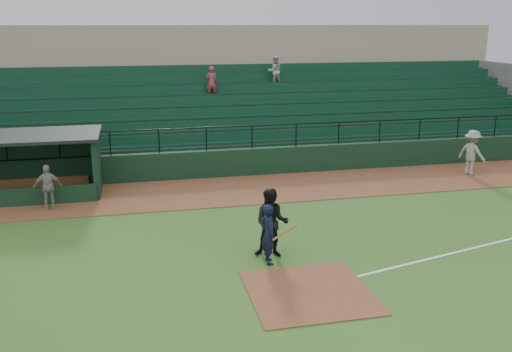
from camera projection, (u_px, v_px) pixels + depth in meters
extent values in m
plane|color=#305C1D|center=(297.00, 275.00, 14.63)|extent=(90.00, 90.00, 0.00)
cube|color=brown|center=(240.00, 190.00, 22.15)|extent=(40.00, 4.00, 0.03)
cube|color=brown|center=(309.00, 292.00, 13.69)|extent=(3.00, 3.00, 0.03)
cube|color=black|center=(230.00, 163.00, 24.06)|extent=(36.00, 0.35, 1.20)
cylinder|color=black|center=(229.00, 127.00, 23.64)|extent=(36.00, 0.06, 0.06)
cube|color=#63625E|center=(213.00, 118.00, 28.35)|extent=(36.00, 9.00, 3.60)
cube|color=#103A23|center=(214.00, 110.00, 27.76)|extent=(34.56, 8.00, 4.05)
cube|color=tan|center=(197.00, 79.00, 34.10)|extent=(38.00, 3.00, 6.40)
cube|color=#63625E|center=(201.00, 73.00, 32.08)|extent=(36.00, 2.00, 0.20)
imported|color=#ABABAB|center=(275.00, 71.00, 30.27)|extent=(0.79, 0.62, 1.63)
imported|color=#92353F|center=(212.00, 82.00, 28.67)|extent=(0.60, 0.40, 1.65)
cube|color=black|center=(97.00, 163.00, 21.71)|extent=(0.20, 2.60, 2.30)
imported|color=black|center=(269.00, 234.00, 15.20)|extent=(0.43, 0.64, 1.72)
cylinder|color=olive|center=(285.00, 232.00, 15.07)|extent=(0.79, 0.34, 0.35)
imported|color=black|center=(272.00, 223.00, 15.61)|extent=(1.18, 1.05, 2.01)
imported|color=gray|center=(472.00, 153.00, 24.08)|extent=(1.19, 1.47, 1.99)
imported|color=gray|center=(47.00, 187.00, 19.63)|extent=(1.00, 0.54, 1.63)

